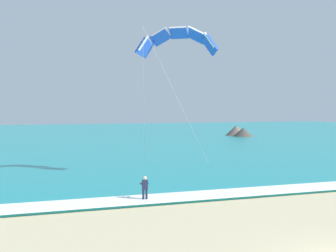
# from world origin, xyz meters

# --- Properties ---
(sea) EXTENTS (200.00, 120.00, 0.20)m
(sea) POSITION_xyz_m (0.00, 71.04, 0.10)
(sea) COLOR teal
(sea) RESTS_ON ground
(surf_foam) EXTENTS (200.00, 2.42, 0.04)m
(surf_foam) POSITION_xyz_m (0.00, 12.04, 0.22)
(surf_foam) COLOR white
(surf_foam) RESTS_ON sea
(surfboard) EXTENTS (0.52, 1.42, 0.09)m
(surfboard) POSITION_xyz_m (-5.25, 11.94, 0.03)
(surfboard) COLOR white
(surfboard) RESTS_ON ground
(kitesurfer) EXTENTS (0.55, 0.53, 1.69)m
(kitesurfer) POSITION_xyz_m (-5.24, 11.96, 0.94)
(kitesurfer) COLOR #191E38
(kitesurfer) RESTS_ON ground
(kite_primary) EXTENTS (7.46, 9.04, 11.54)m
(kite_primary) POSITION_xyz_m (-0.53, 19.52, 11.66)
(kite_primary) COLOR blue
(headland_right) EXTENTS (4.87, 7.90, 2.31)m
(headland_right) POSITION_xyz_m (26.89, 60.57, 1.08)
(headland_right) COLOR #665B51
(headland_right) RESTS_ON ground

